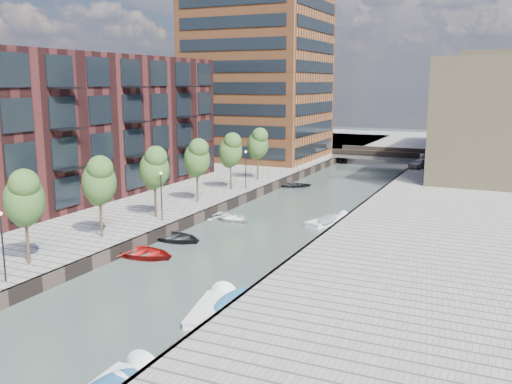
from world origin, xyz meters
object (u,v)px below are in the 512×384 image
Objects in this scene: sloop_4 at (294,187)px; tree_4 at (197,157)px; tree_5 at (231,149)px; car at (420,163)px; bridge at (379,155)px; motorboat_3 at (240,301)px; motorboat_4 at (330,221)px; motorboat_2 at (214,307)px; tree_6 at (258,143)px; tree_2 at (99,180)px; sloop_3 at (231,220)px; tree_3 at (154,167)px; sloop_1 at (174,240)px; sloop_2 at (142,257)px; tree_1 at (24,197)px.

tree_4 is at bearing 142.98° from sloop_4.
tree_4 is at bearing -90.00° from tree_5.
bridge is at bearing 154.45° from car.
motorboat_4 is (-1.08, 20.23, -0.01)m from motorboat_3.
motorboat_2 is at bearing -64.59° from tree_5.
tree_2 is at bearing -90.00° from tree_6.
tree_4 is 7.18m from sloop_3.
sloop_1 is (3.51, -2.64, -5.31)m from tree_3.
motorboat_2 is at bearing -89.77° from motorboat_4.
car is at bearing -14.31° from sloop_2.
car is (12.31, 45.35, 1.67)m from sloop_2.
sloop_4 is (3.65, 23.35, -5.31)m from tree_3.
tree_3 is 6.89m from sloop_1.
motorboat_3 is (5.55, -59.29, -1.19)m from bridge.
car is (16.01, 17.14, -3.63)m from tree_6.
motorboat_2 is at bearing -45.93° from tree_3.
motorboat_4 is (-0.09, 21.44, 0.09)m from motorboat_2.
tree_5 reaches higher than motorboat_3.
tree_6 reaches higher than motorboat_2.
car is (12.50, 40.78, 1.67)m from sloop_1.
bridge reaches higher than sloop_1.
tree_1 is 9.38m from sloop_2.
tree_1 is at bearing -90.00° from tree_4.
tree_6 is (0.00, 21.00, 0.00)m from tree_3.
sloop_4 is (3.65, 30.35, -5.31)m from tree_2.
tree_5 is at bearing -90.00° from tree_6.
tree_3 is at bearing 90.00° from tree_2.
sloop_1 is (-4.99, -49.64, -1.39)m from bridge.
sloop_1 is (3.51, -23.64, -5.31)m from tree_6.
sloop_1 is 14.21m from motorboat_4.
tree_3 is 19.35m from motorboat_3.
sloop_3 is 19.91m from motorboat_3.
sloop_1 is at bearing 131.36° from motorboat_2.
tree_3 is 16.06m from motorboat_4.
tree_4 is at bearing -102.00° from bridge.
tree_5 is 30.89m from motorboat_2.
sloop_1 is (3.51, -9.64, -5.31)m from tree_4.
sloop_3 is 20.55m from motorboat_2.
tree_4 is 1.00× the size of tree_6.
tree_3 reaches higher than sloop_4.
sloop_3 is at bearing -22.16° from tree_4.
sloop_3 is (4.48, -8.82, -5.31)m from tree_5.
car is at bearing 84.26° from motorboat_4.
sloop_1 reaches higher than sloop_3.
sloop_2 reaches higher than sloop_3.
tree_3 is (0.00, 14.00, 0.00)m from tree_1.
tree_4 is at bearing 15.49° from sloop_2.
sloop_1 is 7.88m from sloop_3.
sloop_1 is 0.96× the size of sloop_2.
motorboat_4 is at bearing -45.17° from tree_6.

